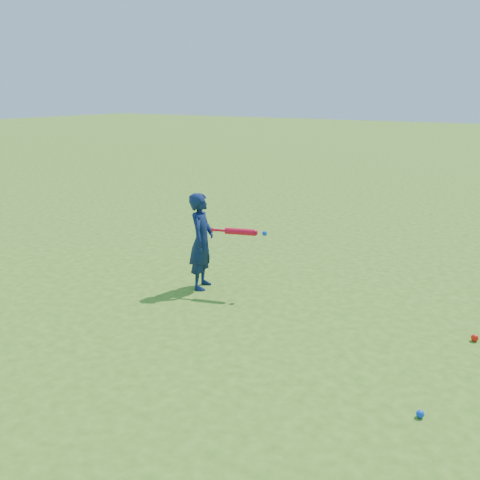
{
  "coord_description": "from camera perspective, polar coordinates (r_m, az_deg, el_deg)",
  "views": [
    {
      "loc": [
        3.52,
        -4.65,
        2.44
      ],
      "look_at": [
        0.17,
        0.69,
        0.67
      ],
      "focal_mm": 40.0,
      "sensor_mm": 36.0,
      "label": 1
    }
  ],
  "objects": [
    {
      "name": "bat_swing",
      "position": [
        6.47,
        0.26,
        0.87
      ],
      "size": [
        0.68,
        0.25,
        0.08
      ],
      "rotation": [
        0.0,
        0.0,
        0.3
      ],
      "color": "red",
      "rests_on": "ground"
    },
    {
      "name": "ground",
      "position": [
        6.32,
        -4.67,
        -7.05
      ],
      "size": [
        80.0,
        80.0,
        0.0
      ],
      "primitive_type": "plane",
      "color": "#41751B",
      "rests_on": "ground"
    },
    {
      "name": "child",
      "position": [
        6.71,
        -4.12,
        -0.14
      ],
      "size": [
        0.42,
        0.52,
        1.23
      ],
      "primitive_type": "imported",
      "rotation": [
        0.0,
        0.0,
        1.9
      ],
      "color": "#0F1C47",
      "rests_on": "ground"
    },
    {
      "name": "ground_ball_blue",
      "position": [
        4.55,
        18.66,
        -17.18
      ],
      "size": [
        0.06,
        0.06,
        0.06
      ],
      "primitive_type": "sphere",
      "color": "blue",
      "rests_on": "ground"
    },
    {
      "name": "ground_ball_red",
      "position": [
        5.95,
        23.75,
        -9.53
      ],
      "size": [
        0.07,
        0.07,
        0.07
      ],
      "primitive_type": "sphere",
      "color": "red",
      "rests_on": "ground"
    }
  ]
}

